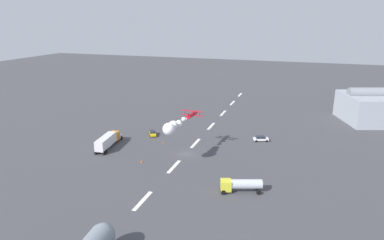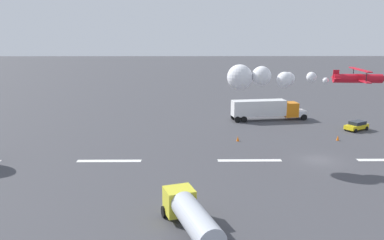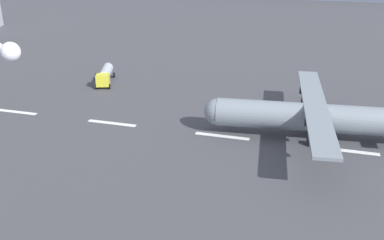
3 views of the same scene
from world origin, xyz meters
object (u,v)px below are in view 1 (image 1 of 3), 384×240
object	(u,v)px
traffic_cone_near	(163,142)
stunt_biplane_red	(175,125)
traffic_cone_far	(141,161)
airport_staff_sedan	(261,138)
fuel_tanker_truck	(241,185)
followme_car_yellow	(153,133)
semi_truck_orange	(108,140)

from	to	relation	value
traffic_cone_near	stunt_biplane_red	bearing A→B (deg)	35.39
traffic_cone_far	airport_staff_sedan	bearing A→B (deg)	133.88
fuel_tanker_truck	followme_car_yellow	xyz separation A→B (m)	(-27.38, -33.39, -0.93)
followme_car_yellow	airport_staff_sedan	xyz separation A→B (m)	(-5.78, 33.33, 0.00)
fuel_tanker_truck	traffic_cone_far	bearing A→B (deg)	-104.70
stunt_biplane_red	semi_truck_orange	world-z (taller)	stunt_biplane_red
semi_truck_orange	traffic_cone_near	size ratio (longest dim) A/B	18.57
airport_staff_sedan	stunt_biplane_red	bearing A→B (deg)	-38.12
traffic_cone_near	traffic_cone_far	distance (m)	14.90
semi_truck_orange	stunt_biplane_red	bearing A→B (deg)	78.89
followme_car_yellow	traffic_cone_near	bearing A→B (deg)	48.25
traffic_cone_far	stunt_biplane_red	bearing A→B (deg)	106.04
stunt_biplane_red	followme_car_yellow	distance (m)	25.06
semi_truck_orange	traffic_cone_near	bearing A→B (deg)	120.09
airport_staff_sedan	traffic_cone_far	size ratio (longest dim) A/B	6.43
followme_car_yellow	stunt_biplane_red	bearing A→B (deg)	39.82
semi_truck_orange	traffic_cone_far	xyz separation A→B (m)	(6.91, 14.04, -1.74)
stunt_biplane_red	semi_truck_orange	xyz separation A→B (m)	(-4.44, -22.62, -8.27)
stunt_biplane_red	fuel_tanker_truck	bearing A→B (deg)	62.68
stunt_biplane_red	fuel_tanker_truck	world-z (taller)	stunt_biplane_red
followme_car_yellow	fuel_tanker_truck	bearing A→B (deg)	50.65
semi_truck_orange	airport_staff_sedan	distance (m)	45.37
airport_staff_sedan	traffic_cone_near	bearing A→B (deg)	-67.82
airport_staff_sedan	fuel_tanker_truck	bearing A→B (deg)	0.12
fuel_tanker_truck	traffic_cone_far	world-z (taller)	fuel_tanker_truck
traffic_cone_near	followme_car_yellow	bearing A→B (deg)	-131.75
followme_car_yellow	airport_staff_sedan	distance (m)	33.82
semi_truck_orange	followme_car_yellow	distance (m)	15.51
stunt_biplane_red	airport_staff_sedan	size ratio (longest dim) A/B	3.90
stunt_biplane_red	followme_car_yellow	bearing A→B (deg)	-140.18
stunt_biplane_red	airport_staff_sedan	world-z (taller)	stunt_biplane_red
fuel_tanker_truck	traffic_cone_far	distance (m)	28.09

